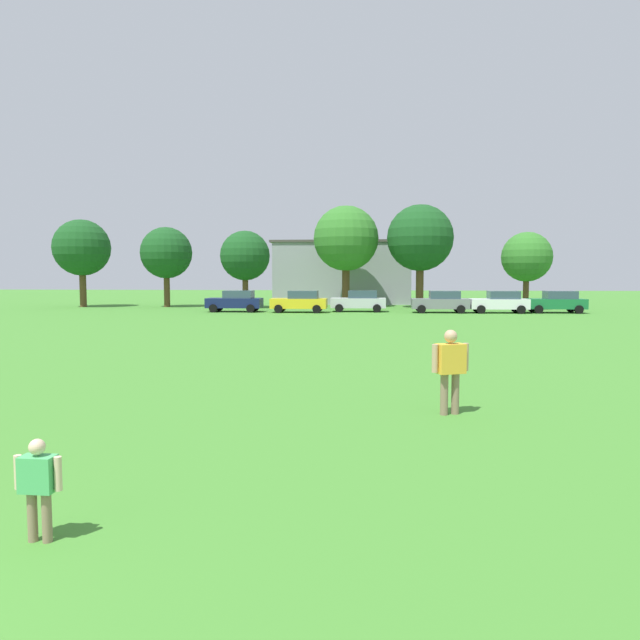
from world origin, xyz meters
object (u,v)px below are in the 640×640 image
object	(u,v)px
tree_center_right	(346,239)
tree_far_right	(527,257)
adult_bystander	(450,364)
child_kite_flyer	(38,481)
parked_car_white_4	(500,302)
tree_center_left	(245,256)
parked_car_yellow_1	(300,301)
parked_car_silver_2	(359,301)
parked_car_green_5	(556,302)
parked_car_gray_3	(441,302)
tree_far_left	(82,248)
tree_right	(420,238)
parked_car_navy_0	(236,301)
tree_left	(166,253)

from	to	relation	value
tree_center_right	tree_far_right	distance (m)	15.52
adult_bystander	tree_far_right	distance (m)	40.50
child_kite_flyer	parked_car_white_4	distance (m)	41.96
adult_bystander	tree_center_right	world-z (taller)	tree_center_right
parked_car_white_4	tree_center_left	xyz separation A→B (m)	(-20.74, 5.13, 3.70)
adult_bystander	parked_car_yellow_1	xyz separation A→B (m)	(-7.08, 32.92, -0.19)
parked_car_silver_2	tree_far_right	world-z (taller)	tree_far_right
child_kite_flyer	parked_car_green_5	world-z (taller)	parked_car_green_5
parked_car_gray_3	tree_far_left	distance (m)	32.24
tree_far_left	parked_car_green_5	bearing A→B (deg)	-7.32
parked_car_gray_3	parked_car_green_5	distance (m)	8.77
parked_car_yellow_1	tree_far_right	xyz separation A→B (m)	(18.47, 5.80, 3.53)
parked_car_yellow_1	tree_right	xyz separation A→B (m)	(9.72, 7.18, 5.24)
parked_car_navy_0	tree_left	world-z (taller)	tree_left
parked_car_navy_0	tree_far_left	xyz separation A→B (m)	(-15.45, 5.94, 4.47)
parked_car_silver_2	parked_car_gray_3	xyz separation A→B (m)	(6.27, -0.77, 0.00)
parked_car_silver_2	tree_right	xyz separation A→B (m)	(5.17, 5.84, 5.24)
parked_car_silver_2	tree_left	bearing A→B (deg)	-17.50
parked_car_yellow_1	tree_left	size ratio (longest dim) A/B	0.60
parked_car_silver_2	tree_far_left	bearing A→B (deg)	-11.09
parked_car_navy_0	adult_bystander	bearing A→B (deg)	110.19
tree_center_left	parked_car_green_5	bearing A→B (deg)	-10.41
parked_car_yellow_1	tree_left	world-z (taller)	tree_left
parked_car_yellow_1	tree_far_left	distance (m)	21.99
tree_far_right	tree_center_left	bearing A→B (deg)	-179.81
parked_car_silver_2	tree_center_left	distance (m)	11.58
parked_car_silver_2	tree_center_right	distance (m)	8.57
parked_car_white_4	tree_right	bearing A→B (deg)	-50.09
parked_car_white_4	tree_right	distance (m)	10.06
parked_car_silver_2	tree_center_right	bearing A→B (deg)	-78.43
parked_car_silver_2	parked_car_white_4	world-z (taller)	same
tree_far_left	tree_center_right	xyz separation A→B (m)	(23.79, 1.69, 0.80)
parked_car_yellow_1	parked_car_white_4	world-z (taller)	same
tree_far_left	tree_right	size ratio (longest dim) A/B	0.87
parked_car_silver_2	parked_car_green_5	xyz separation A→B (m)	(15.02, -0.23, 0.00)
parked_car_green_5	tree_center_right	world-z (taller)	tree_center_right
tree_center_right	tree_right	xyz separation A→B (m)	(6.53, -0.78, -0.04)
child_kite_flyer	tree_center_left	size ratio (longest dim) A/B	0.17
parked_car_white_4	tree_left	xyz separation A→B (m)	(-28.21, 6.28, 4.01)
child_kite_flyer	parked_car_navy_0	bearing A→B (deg)	101.63
parked_car_navy_0	tree_far_left	world-z (taller)	tree_far_left
adult_bystander	parked_car_white_4	distance (m)	34.49
tree_center_left	tree_center_right	size ratio (longest dim) A/B	0.74
parked_car_silver_2	tree_right	bearing A→B (deg)	-131.52
parked_car_gray_3	parked_car_navy_0	bearing A→B (deg)	0.86
child_kite_flyer	parked_car_yellow_1	bearing A→B (deg)	94.29
tree_left	tree_far_right	xyz separation A→B (m)	(31.46, -1.07, -0.48)
parked_car_green_5	tree_far_right	size ratio (longest dim) A/B	0.66
parked_car_gray_3	tree_far_right	xyz separation A→B (m)	(7.65, 5.23, 3.53)
parked_car_silver_2	tree_far_left	size ratio (longest dim) A/B	0.54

